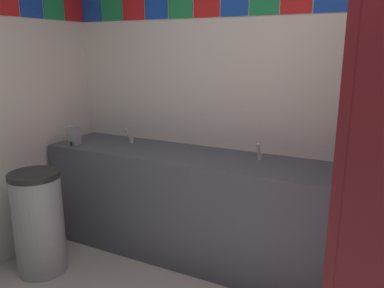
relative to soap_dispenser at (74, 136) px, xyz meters
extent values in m
cube|color=silver|center=(1.72, 0.50, 0.39)|extent=(3.92, 0.08, 2.66)
cube|color=#1947B7|center=(-0.13, 0.46, 1.07)|extent=(0.22, 0.01, 0.22)
cube|color=#1E8C4C|center=(0.10, 0.46, 1.07)|extent=(0.22, 0.01, 0.22)
cube|color=red|center=(0.34, 0.46, 1.07)|extent=(0.22, 0.01, 0.22)
cube|color=#1947B7|center=(0.57, 0.46, 1.07)|extent=(0.22, 0.01, 0.22)
cube|color=#1E8C4C|center=(0.80, 0.46, 1.07)|extent=(0.22, 0.01, 0.22)
cube|color=red|center=(1.03, 0.46, 1.07)|extent=(0.22, 0.01, 0.22)
cube|color=#1947B7|center=(1.26, 0.46, 1.07)|extent=(0.22, 0.01, 0.22)
cube|color=red|center=(-0.23, -0.35, 1.07)|extent=(0.01, 0.22, 0.22)
cube|color=#1947B7|center=(-0.23, -0.12, 1.07)|extent=(0.01, 0.22, 0.22)
cube|color=#1E8C4C|center=(-0.23, 0.12, 1.07)|extent=(0.01, 0.22, 0.22)
cube|color=red|center=(-0.23, 0.35, 1.07)|extent=(0.01, 0.22, 0.22)
cube|color=#4C515B|center=(0.98, 0.17, -0.51)|extent=(2.33, 0.58, 0.86)
cube|color=#4C515B|center=(0.98, 0.45, -0.12)|extent=(2.33, 0.03, 0.08)
cylinder|color=white|center=(0.39, 0.14, -0.13)|extent=(0.34, 0.34, 0.10)
cylinder|color=white|center=(1.56, 0.14, -0.13)|extent=(0.34, 0.34, 0.10)
cylinder|color=silver|center=(0.39, 0.28, -0.05)|extent=(0.04, 0.04, 0.05)
cylinder|color=silver|center=(0.39, 0.23, 0.02)|extent=(0.02, 0.06, 0.09)
cylinder|color=silver|center=(1.56, 0.28, -0.05)|extent=(0.04, 0.04, 0.05)
cylinder|color=silver|center=(1.56, 0.23, 0.02)|extent=(0.02, 0.06, 0.09)
cube|color=gray|center=(0.00, 0.00, 0.00)|extent=(0.09, 0.07, 0.16)
cylinder|color=black|center=(0.00, -0.04, -0.06)|extent=(0.02, 0.02, 0.03)
cube|color=maroon|center=(2.24, -0.33, 0.09)|extent=(0.04, 1.59, 2.07)
cylinder|color=silver|center=(2.26, -1.10, 0.20)|extent=(0.02, 0.02, 0.10)
cylinder|color=#999EA3|center=(0.12, -0.55, -0.57)|extent=(0.36, 0.36, 0.75)
cylinder|color=#262628|center=(0.12, -0.55, -0.17)|extent=(0.37, 0.37, 0.04)
camera|label=1|loc=(2.36, -2.40, 0.72)|focal=35.98mm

